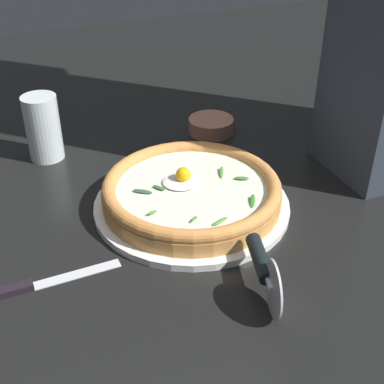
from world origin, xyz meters
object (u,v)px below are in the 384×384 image
pizza (192,191)px  pizza_cutter (263,268)px  drinking_glass (44,132)px  side_bowl (211,126)px  table_knife (22,288)px

pizza → pizza_cutter: size_ratio=2.07×
pizza_cutter → drinking_glass: size_ratio=1.13×
side_bowl → drinking_glass: drinking_glass is taller
table_knife → drinking_glass: size_ratio=1.68×
pizza → pizza_cutter: (0.01, -0.22, 0.01)m
pizza_cutter → drinking_glass: (-0.20, 0.50, 0.02)m
pizza → pizza_cutter: pizza_cutter is taller
pizza_cutter → table_knife: (-0.31, 0.13, -0.04)m
pizza_cutter → table_knife: bearing=156.7°
side_bowl → drinking_glass: (-0.35, 0.03, 0.04)m
pizza_cutter → drinking_glass: bearing=111.9°
side_bowl → pizza_cutter: pizza_cutter is taller
drinking_glass → table_knife: bearing=-105.7°
pizza → side_bowl: bearing=58.5°
pizza_cutter → pizza: bearing=92.1°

